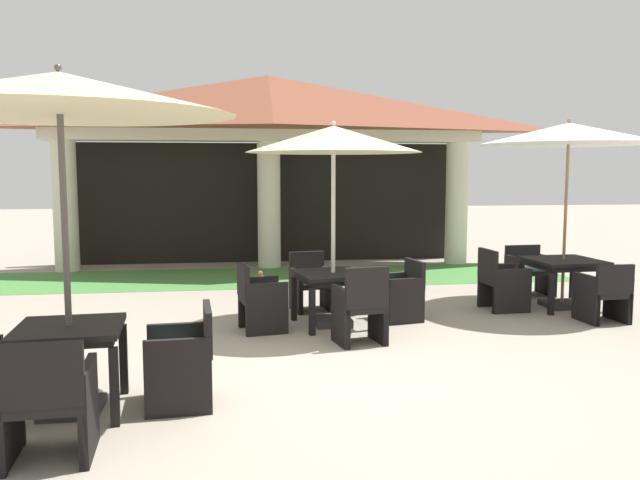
# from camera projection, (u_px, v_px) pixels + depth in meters

# --- Properties ---
(ground_plane) EXTENTS (60.00, 60.00, 0.00)m
(ground_plane) POSITION_uv_depth(u_px,v_px,m) (312.00, 374.00, 6.45)
(ground_plane) COLOR #9E9384
(background_pavilion) EXTENTS (9.42, 2.49, 3.99)m
(background_pavilion) POSITION_uv_depth(u_px,v_px,m) (268.00, 122.00, 13.42)
(background_pavilion) COLOR beige
(background_pavilion) RESTS_ON ground
(lawn_strip) EXTENTS (11.22, 2.46, 0.01)m
(lawn_strip) POSITION_uv_depth(u_px,v_px,m) (274.00, 277.00, 12.32)
(lawn_strip) COLOR #47843D
(lawn_strip) RESTS_ON ground
(patio_table_near_foreground) EXTENTS (1.04, 1.04, 0.72)m
(patio_table_near_foreground) POSITION_uv_depth(u_px,v_px,m) (563.00, 265.00, 9.55)
(patio_table_near_foreground) COLOR black
(patio_table_near_foreground) RESTS_ON ground
(patio_umbrella_near_foreground) EXTENTS (2.59, 2.59, 2.78)m
(patio_umbrella_near_foreground) POSITION_uv_depth(u_px,v_px,m) (569.00, 135.00, 9.34)
(patio_umbrella_near_foreground) COLOR #2D2D2D
(patio_umbrella_near_foreground) RESTS_ON ground
(patio_chair_near_foreground_west) EXTENTS (0.61, 0.60, 0.90)m
(patio_chair_near_foreground_west) POSITION_uv_depth(u_px,v_px,m) (502.00, 282.00, 9.38)
(patio_chair_near_foreground_west) COLOR black
(patio_chair_near_foreground_west) RESTS_ON ground
(patio_chair_near_foreground_north) EXTENTS (0.67, 0.62, 0.80)m
(patio_chair_near_foreground_north) POSITION_uv_depth(u_px,v_px,m) (529.00, 271.00, 10.53)
(patio_chair_near_foreground_north) COLOR black
(patio_chair_near_foreground_north) RESTS_ON ground
(patio_chair_near_foreground_south) EXTENTS (0.58, 0.59, 0.81)m
(patio_chair_near_foreground_south) POSITION_uv_depth(u_px,v_px,m) (604.00, 294.00, 8.62)
(patio_chair_near_foreground_south) COLOR black
(patio_chair_near_foreground_south) RESTS_ON ground
(patio_table_mid_left) EXTENTS (0.90, 0.90, 0.75)m
(patio_table_mid_left) POSITION_uv_depth(u_px,v_px,m) (69.00, 338.00, 5.35)
(patio_table_mid_left) COLOR black
(patio_table_mid_left) RESTS_ON ground
(patio_umbrella_mid_left) EXTENTS (2.84, 2.84, 2.88)m
(patio_umbrella_mid_left) POSITION_uv_depth(u_px,v_px,m) (59.00, 96.00, 5.14)
(patio_umbrella_mid_left) COLOR #2D2D2D
(patio_umbrella_mid_left) RESTS_ON ground
(patio_chair_mid_left_east) EXTENTS (0.60, 0.66, 0.86)m
(patio_chair_mid_left_east) POSITION_uv_depth(u_px,v_px,m) (183.00, 357.00, 5.57)
(patio_chair_mid_left_east) COLOR black
(patio_chair_mid_left_east) RESTS_ON ground
(patio_chair_mid_left_south) EXTENTS (0.63, 0.62, 0.90)m
(patio_chair_mid_left_south) POSITION_uv_depth(u_px,v_px,m) (48.00, 402.00, 4.48)
(patio_chair_mid_left_south) COLOR black
(patio_chair_mid_left_south) RESTS_ON ground
(patio_table_mid_right) EXTENTS (1.06, 1.06, 0.70)m
(patio_table_mid_right) POSITION_uv_depth(u_px,v_px,m) (333.00, 280.00, 8.42)
(patio_table_mid_right) COLOR black
(patio_table_mid_right) RESTS_ON ground
(patio_umbrella_mid_right) EXTENTS (2.27, 2.27, 2.66)m
(patio_umbrella_mid_right) POSITION_uv_depth(u_px,v_px,m) (333.00, 142.00, 8.23)
(patio_umbrella_mid_right) COLOR #2D2D2D
(patio_umbrella_mid_right) RESTS_ON ground
(patio_chair_mid_right_west) EXTENTS (0.63, 0.64, 0.86)m
(patio_chair_mid_right_west) POSITION_uv_depth(u_px,v_px,m) (260.00, 300.00, 8.14)
(patio_chair_mid_right_west) COLOR black
(patio_chair_mid_right_west) RESTS_ON ground
(patio_chair_mid_right_east) EXTENTS (0.61, 0.63, 0.82)m
(patio_chair_mid_right_east) POSITION_uv_depth(u_px,v_px,m) (401.00, 292.00, 8.75)
(patio_chair_mid_right_east) COLOR black
(patio_chair_mid_right_east) RESTS_ON ground
(patio_chair_mid_right_south) EXTENTS (0.62, 0.59, 0.94)m
(patio_chair_mid_right_south) POSITION_uv_depth(u_px,v_px,m) (361.00, 308.00, 7.51)
(patio_chair_mid_right_south) COLOR black
(patio_chair_mid_right_south) RESTS_ON ground
(patio_chair_mid_right_north) EXTENTS (0.64, 0.64, 0.84)m
(patio_chair_mid_right_north) POSITION_uv_depth(u_px,v_px,m) (311.00, 284.00, 9.38)
(patio_chair_mid_right_north) COLOR black
(patio_chair_mid_right_north) RESTS_ON ground
(terracotta_urn) EXTENTS (0.34, 0.34, 0.36)m
(terracotta_urn) POSITION_uv_depth(u_px,v_px,m) (260.00, 284.00, 10.78)
(terracotta_urn) COLOR #9E5633
(terracotta_urn) RESTS_ON ground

